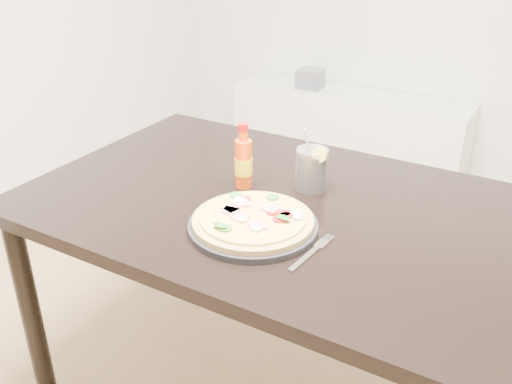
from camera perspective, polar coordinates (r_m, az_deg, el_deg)
The scene contains 8 objects.
dining_table at distance 1.62m, azimuth 2.15°, elevation -3.51°, with size 1.40×0.90×0.75m.
plate at distance 1.44m, azimuth -0.30°, elevation -3.40°, with size 0.33×0.33×0.02m, color black.
pizza at distance 1.44m, azimuth -0.28°, elevation -2.71°, with size 0.31×0.31×0.03m.
hot_sauce_bottle at distance 1.63m, azimuth -1.26°, elevation 3.01°, with size 0.06×0.06×0.19m.
cola_cup at distance 1.63m, azimuth 5.59°, elevation 2.21°, with size 0.10×0.09×0.18m.
fork at distance 1.36m, azimuth 5.72°, elevation -5.92°, with size 0.03×0.19×0.00m.
media_console at distance 3.50m, azimuth 9.07°, elevation 5.79°, with size 1.40×0.34×0.50m, color white.
cd_stack at distance 3.48m, azimuth 5.44°, elevation 11.22°, with size 0.14×0.12×0.11m.
Camera 1 is at (0.36, -0.99, 1.48)m, focal length 40.00 mm.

